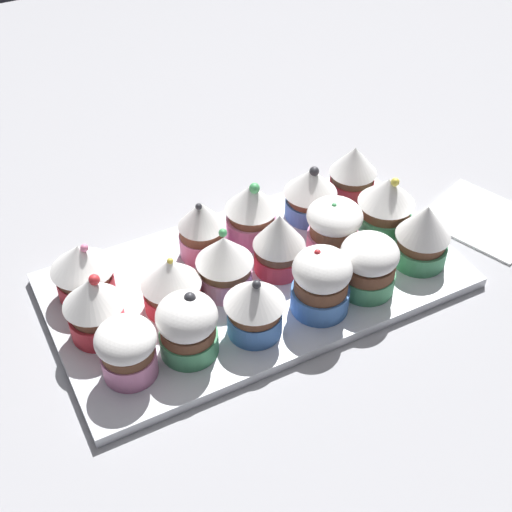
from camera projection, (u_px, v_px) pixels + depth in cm
name	position (u px, v px, depth cm)	size (l,w,h in cm)	color
ground_plane	(256.00, 294.00, 79.38)	(180.00, 180.00, 3.00)	#9E9EA3
baking_tray	(256.00, 280.00, 77.98)	(44.30, 23.93, 1.20)	silver
cupcake_0	(353.00, 172.00, 85.81)	(5.79, 5.79, 7.11)	#D1333D
cupcake_1	(310.00, 192.00, 83.12)	(6.33, 6.33, 7.02)	#477AC6
cupcake_2	(251.00, 211.00, 80.00)	(6.01, 6.01, 7.76)	pink
cupcake_3	(202.00, 229.00, 77.95)	(5.24, 5.24, 7.46)	pink
cupcake_4	(83.00, 269.00, 73.29)	(6.66, 6.66, 6.96)	#D1333D
cupcake_5	(388.00, 207.00, 80.45)	(6.48, 6.48, 7.82)	#4C9E6B
cupcake_6	(332.00, 225.00, 78.85)	(6.25, 6.25, 6.66)	pink
cupcake_7	(280.00, 243.00, 75.84)	(5.70, 5.70, 7.49)	#D1333D
cupcake_8	(223.00, 261.00, 74.07)	(6.09, 6.09, 7.35)	pink
cupcake_9	(170.00, 282.00, 72.16)	(6.22, 6.22, 6.67)	#D1333D
cupcake_10	(94.00, 306.00, 68.86)	(6.04, 6.04, 7.72)	#D1333D
cupcake_11	(423.00, 234.00, 76.89)	(6.00, 6.00, 7.63)	#4C9E6B
cupcake_12	(368.00, 264.00, 74.09)	(6.16, 6.16, 6.63)	#4C9E6B
cupcake_13	(321.00, 281.00, 71.68)	(6.07, 6.07, 7.61)	#477AC6
cupcake_14	(255.00, 305.00, 69.24)	(6.13, 6.13, 7.30)	#477AC6
cupcake_15	(188.00, 326.00, 67.51)	(5.96, 5.96, 7.27)	#4C9E6B
cupcake_16	(127.00, 349.00, 65.57)	(5.78, 5.78, 6.37)	pink
napkin	(484.00, 219.00, 86.41)	(10.83, 12.50, 0.60)	white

